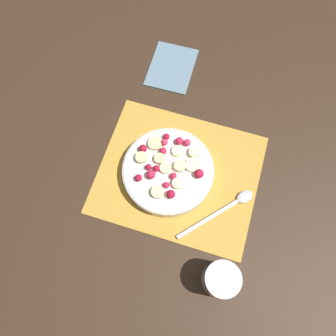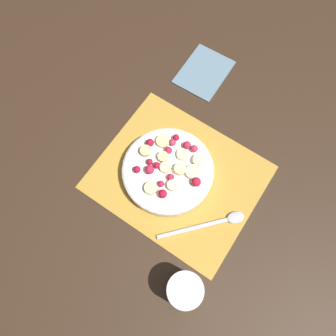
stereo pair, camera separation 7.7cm
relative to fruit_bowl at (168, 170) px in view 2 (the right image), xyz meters
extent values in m
plane|color=#382619|center=(-0.03, -0.01, -0.03)|extent=(3.00, 3.00, 0.00)
cube|color=gold|center=(-0.03, -0.01, -0.02)|extent=(0.39, 0.32, 0.01)
cylinder|color=white|center=(0.00, 0.00, -0.01)|extent=(0.22, 0.22, 0.03)
torus|color=white|center=(0.00, 0.00, 0.01)|extent=(0.22, 0.22, 0.01)
cylinder|color=white|center=(0.00, 0.00, 0.01)|extent=(0.20, 0.20, 0.00)
cylinder|color=beige|center=(0.01, 0.06, 0.02)|extent=(0.04, 0.04, 0.01)
cylinder|color=beige|center=(0.01, 0.00, 0.02)|extent=(0.04, 0.04, 0.01)
cylinder|color=#F4EAB7|center=(-0.05, -0.02, 0.02)|extent=(0.05, 0.05, 0.01)
cylinder|color=beige|center=(0.05, -0.05, 0.02)|extent=(0.05, 0.05, 0.01)
cylinder|color=#F4EAB7|center=(-0.03, 0.03, 0.02)|extent=(0.04, 0.04, 0.01)
cylinder|color=#F4EAB7|center=(-0.05, -0.06, 0.02)|extent=(0.04, 0.04, 0.01)
cylinder|color=beige|center=(-0.02, -0.01, 0.02)|extent=(0.04, 0.04, 0.01)
cylinder|color=#F4EAB7|center=(-0.01, -0.05, 0.02)|extent=(0.04, 0.04, 0.01)
cylinder|color=beige|center=(0.03, -0.02, 0.02)|extent=(0.03, 0.03, 0.01)
cylinder|color=beige|center=(0.07, 0.00, 0.02)|extent=(0.03, 0.03, 0.01)
sphere|color=#D12347|center=(0.02, -0.04, 0.02)|extent=(0.02, 0.02, 0.02)
sphere|color=#B21433|center=(0.06, 0.04, 0.02)|extent=(0.02, 0.02, 0.02)
sphere|color=#D12347|center=(-0.01, -0.07, 0.02)|extent=(0.02, 0.02, 0.02)
sphere|color=#D12347|center=(-0.01, 0.04, 0.02)|extent=(0.02, 0.02, 0.02)
sphere|color=#DB3356|center=(-0.03, -0.08, 0.02)|extent=(0.02, 0.02, 0.02)
sphere|color=#DB3356|center=(0.03, -0.06, 0.02)|extent=(0.02, 0.02, 0.02)
sphere|color=#D12347|center=(0.03, 0.03, 0.02)|extent=(0.02, 0.02, 0.02)
sphere|color=#B21433|center=(0.03, 0.01, 0.02)|extent=(0.02, 0.02, 0.02)
sphere|color=#B21433|center=(0.07, -0.03, 0.02)|extent=(0.02, 0.02, 0.02)
sphere|color=#B21433|center=(0.03, -0.08, 0.02)|extent=(0.02, 0.02, 0.02)
sphere|color=#D12347|center=(-0.02, 0.02, 0.02)|extent=(0.02, 0.02, 0.02)
sphere|color=#B21433|center=(0.04, 0.01, 0.02)|extent=(0.02, 0.02, 0.02)
sphere|color=#B21433|center=(-0.02, 0.06, 0.02)|extent=(0.02, 0.02, 0.02)
sphere|color=red|center=(-0.07, -0.01, 0.02)|extent=(0.02, 0.02, 0.02)
cube|color=silver|center=(-0.12, 0.08, -0.02)|extent=(0.12, 0.13, 0.00)
ellipsoid|color=silver|center=(-0.19, 0.00, -0.02)|extent=(0.05, 0.05, 0.01)
cylinder|color=white|center=(-0.18, 0.21, 0.02)|extent=(0.07, 0.07, 0.08)
cube|color=slate|center=(0.08, -0.30, -0.02)|extent=(0.12, 0.16, 0.01)
camera|label=1|loc=(-0.08, 0.25, 0.74)|focal=35.00mm
camera|label=2|loc=(-0.15, 0.22, 0.74)|focal=35.00mm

